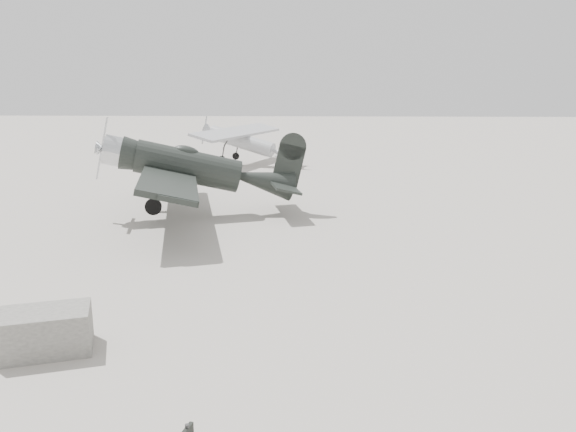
% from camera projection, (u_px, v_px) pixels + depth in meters
% --- Properties ---
extents(ground, '(160.00, 160.00, 0.00)m').
position_uv_depth(ground, '(296.00, 291.00, 14.69)').
color(ground, gray).
rests_on(ground, ground).
extents(lowwing_monoplane, '(8.28, 11.45, 3.68)m').
position_uv_depth(lowwing_monoplane, '(198.00, 169.00, 22.62)').
color(lowwing_monoplane, black).
rests_on(lowwing_monoplane, ground).
extents(highwing_monoplane, '(6.98, 9.64, 2.77)m').
position_uv_depth(highwing_monoplane, '(245.00, 139.00, 36.91)').
color(highwing_monoplane, gray).
rests_on(highwing_monoplane, ground).
extents(equipment_block, '(2.01, 1.60, 0.88)m').
position_uv_depth(equipment_block, '(45.00, 331.00, 11.31)').
color(equipment_block, '#5F5D58').
rests_on(equipment_block, ground).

